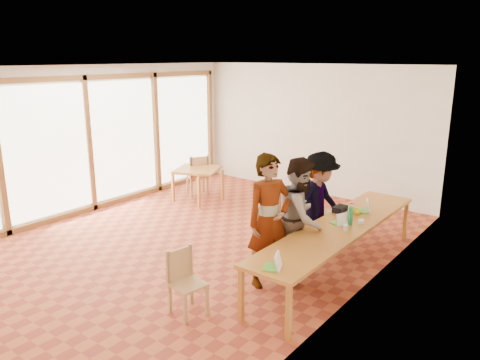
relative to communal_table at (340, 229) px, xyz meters
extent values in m
plane|color=#AE4E2A|center=(-2.50, -0.43, -0.70)|extent=(8.00, 8.00, 0.00)
cube|color=white|center=(-2.50, 3.57, 0.80)|extent=(6.00, 0.10, 3.00)
cube|color=white|center=(0.50, -0.43, 0.80)|extent=(0.10, 8.00, 3.00)
cube|color=white|center=(-5.46, -0.43, 0.80)|extent=(0.10, 8.00, 3.00)
cube|color=white|center=(-2.50, -0.43, 2.32)|extent=(6.00, 8.00, 0.04)
cube|color=#BE722A|center=(0.00, 0.00, 0.02)|extent=(0.80, 4.00, 0.05)
cube|color=#BE722A|center=(-0.34, -1.94, -0.35)|extent=(0.06, 0.06, 0.70)
cube|color=#BE722A|center=(-0.34, 1.94, -0.35)|extent=(0.06, 0.06, 0.70)
cube|color=#BE722A|center=(0.34, -1.94, -0.35)|extent=(0.06, 0.06, 0.70)
cube|color=#BE722A|center=(0.34, 1.94, -0.35)|extent=(0.06, 0.06, 0.70)
cube|color=#BE722A|center=(-4.12, 1.37, 0.02)|extent=(0.90, 0.90, 0.05)
cube|color=#BE722A|center=(-4.51, 0.98, -0.35)|extent=(0.05, 0.05, 0.70)
cube|color=#BE722A|center=(-4.51, 1.76, -0.35)|extent=(0.05, 0.05, 0.70)
cube|color=#BE722A|center=(-3.73, 0.98, -0.35)|extent=(0.05, 0.05, 0.70)
cube|color=#BE722A|center=(-3.73, 1.76, -0.35)|extent=(0.05, 0.05, 0.70)
cube|color=tan|center=(-0.97, -2.22, -0.30)|extent=(0.45, 0.45, 0.04)
cube|color=tan|center=(-1.14, -2.18, -0.08)|extent=(0.11, 0.39, 0.41)
cube|color=tan|center=(-0.99, -0.35, -0.25)|extent=(0.58, 0.58, 0.04)
cube|color=tan|center=(-1.17, -0.43, 0.00)|extent=(0.21, 0.42, 0.46)
cube|color=tan|center=(-1.23, 0.52, -0.26)|extent=(0.54, 0.54, 0.04)
cube|color=tan|center=(-1.41, 0.46, -0.02)|extent=(0.18, 0.42, 0.45)
cube|color=tan|center=(-0.77, 1.20, -0.26)|extent=(0.52, 0.52, 0.04)
cube|color=tan|center=(-0.96, 1.16, -0.02)|extent=(0.14, 0.43, 0.45)
cube|color=tan|center=(-4.47, 1.74, -0.25)|extent=(0.62, 0.62, 0.04)
cube|color=tan|center=(-4.30, 1.63, 0.01)|extent=(0.28, 0.40, 0.47)
imported|color=gray|center=(-0.63, -0.92, 0.25)|extent=(0.70, 0.82, 1.90)
imported|color=gray|center=(-0.43, -0.41, 0.19)|extent=(0.91, 1.04, 1.79)
imported|color=gray|center=(-0.59, 0.45, 0.15)|extent=(0.73, 1.15, 1.71)
cube|color=#58BA37|center=(0.00, -1.80, 0.06)|extent=(0.24, 0.28, 0.02)
cube|color=white|center=(0.08, -1.77, 0.14)|extent=(0.15, 0.22, 0.19)
cube|color=#58BA37|center=(-0.05, 0.07, 0.06)|extent=(0.23, 0.26, 0.02)
cube|color=white|center=(0.02, 0.04, 0.14)|extent=(0.14, 0.21, 0.18)
cube|color=#58BA37|center=(0.00, 0.81, 0.06)|extent=(0.26, 0.29, 0.03)
cube|color=white|center=(0.08, 0.84, 0.15)|extent=(0.15, 0.24, 0.21)
imported|color=yellow|center=(-0.01, 0.60, 0.09)|extent=(0.12, 0.12, 0.09)
cylinder|color=#1C7D44|center=(0.10, 0.13, 0.19)|extent=(0.07, 0.07, 0.28)
cylinder|color=silver|center=(0.16, -0.14, 0.09)|extent=(0.07, 0.07, 0.09)
cylinder|color=white|center=(0.21, 0.27, 0.08)|extent=(0.08, 0.08, 0.06)
cube|color=#C23950|center=(-0.31, 1.12, 0.05)|extent=(0.05, 0.10, 0.01)
cube|color=black|center=(-0.29, 0.59, 0.09)|extent=(0.16, 0.26, 0.09)
camera|label=1|loc=(2.80, -6.01, 2.47)|focal=35.00mm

